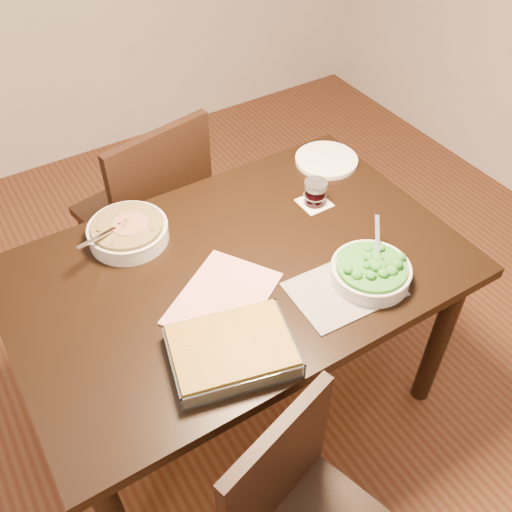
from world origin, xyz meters
TOP-DOWN VIEW (x-y plane):
  - ground at (0.00, 0.00)m, footprint 4.00×4.00m
  - table at (0.00, 0.00)m, footprint 1.40×0.90m
  - magazine_a at (-0.11, -0.10)m, footprint 0.41×0.38m
  - magazine_b at (0.22, -0.26)m, footprint 0.33×0.24m
  - coaster at (0.38, 0.12)m, footprint 0.10×0.10m
  - stew_bowl at (-0.24, 0.29)m, footprint 0.27×0.26m
  - broccoli_bowl at (0.31, -0.26)m, footprint 0.24×0.25m
  - baking_dish at (-0.19, -0.29)m, footprint 0.38×0.31m
  - wine_tumbler at (0.38, 0.12)m, footprint 0.08×0.08m
  - dinner_plate at (0.57, 0.30)m, footprint 0.24×0.24m
  - chair_far at (-0.03, 0.66)m, footprint 0.52×0.52m

SIDE VIEW (x-z plane):
  - ground at x=0.00m, z-range 0.00..0.00m
  - chair_far at x=-0.03m, z-range 0.06..0.99m
  - table at x=0.00m, z-range 0.28..1.03m
  - coaster at x=0.38m, z-range 0.75..0.75m
  - magazine_b at x=0.22m, z-range 0.75..0.76m
  - magazine_a at x=-0.11m, z-range 0.75..0.76m
  - dinner_plate at x=0.57m, z-range 0.75..0.77m
  - baking_dish at x=-0.19m, z-range 0.75..0.81m
  - broccoli_bowl at x=0.31m, z-range 0.74..0.83m
  - stew_bowl at x=-0.24m, z-range 0.74..0.83m
  - wine_tumbler at x=0.38m, z-range 0.75..0.84m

